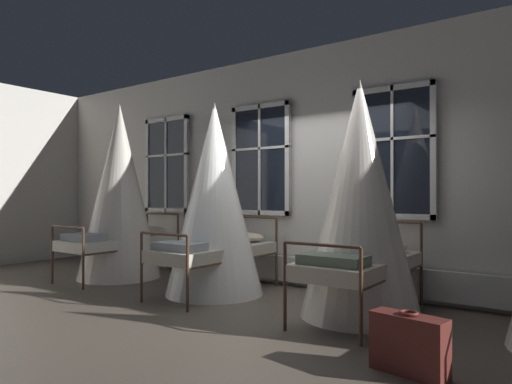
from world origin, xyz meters
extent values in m
plane|color=brown|center=(0.00, 0.00, 0.00)|extent=(22.01, 22.01, 0.00)
cube|color=silver|center=(0.00, 1.41, 1.73)|extent=(12.00, 0.10, 3.45)
cube|color=black|center=(-3.11, 1.30, 1.88)|extent=(1.07, 0.02, 1.70)
cube|color=silver|center=(-3.11, 1.30, 1.06)|extent=(1.07, 0.06, 0.07)
cube|color=silver|center=(-3.11, 1.30, 2.69)|extent=(1.07, 0.06, 0.07)
cube|color=silver|center=(-3.61, 1.30, 1.88)|extent=(0.07, 0.06, 1.70)
cube|color=silver|center=(-2.61, 1.30, 1.88)|extent=(0.07, 0.06, 1.70)
cube|color=silver|center=(-3.11, 1.30, 1.88)|extent=(0.04, 0.06, 1.70)
cube|color=silver|center=(-3.11, 1.30, 2.05)|extent=(1.07, 0.06, 0.04)
cube|color=black|center=(-1.04, 1.30, 1.88)|extent=(1.07, 0.02, 1.70)
cube|color=silver|center=(-1.04, 1.30, 1.06)|extent=(1.07, 0.06, 0.07)
cube|color=silver|center=(-1.04, 1.30, 2.69)|extent=(1.07, 0.06, 0.07)
cube|color=silver|center=(-1.54, 1.30, 1.88)|extent=(0.07, 0.06, 1.70)
cube|color=silver|center=(-0.53, 1.30, 1.88)|extent=(0.07, 0.06, 1.70)
cube|color=silver|center=(-1.04, 1.30, 1.88)|extent=(0.04, 0.06, 1.70)
cube|color=silver|center=(-1.04, 1.30, 2.05)|extent=(1.07, 0.06, 0.04)
cube|color=black|center=(1.04, 1.30, 1.88)|extent=(1.07, 0.02, 1.70)
cube|color=silver|center=(1.04, 1.30, 1.06)|extent=(1.07, 0.06, 0.07)
cube|color=silver|center=(1.04, 1.30, 2.69)|extent=(1.07, 0.06, 0.07)
cube|color=silver|center=(0.53, 1.30, 1.88)|extent=(0.07, 0.06, 1.70)
cube|color=silver|center=(1.54, 1.30, 1.88)|extent=(0.07, 0.06, 1.70)
cube|color=silver|center=(1.04, 1.30, 1.88)|extent=(0.04, 0.06, 1.70)
cube|color=silver|center=(1.04, 1.30, 2.05)|extent=(1.07, 0.06, 0.04)
cube|color=silver|center=(0.00, 1.28, 0.25)|extent=(6.82, 0.10, 0.36)
cylinder|color=#4C3323|center=(-3.49, 1.18, 0.50)|extent=(0.04, 0.04, 1.00)
cylinder|color=#4C3323|center=(-2.70, 1.18, 0.50)|extent=(0.04, 0.04, 1.00)
cylinder|color=#4C3323|center=(-3.49, -0.65, 0.43)|extent=(0.04, 0.04, 0.87)
cylinder|color=#4C3323|center=(-2.70, -0.65, 0.43)|extent=(0.04, 0.04, 0.87)
cylinder|color=#4C3323|center=(-3.49, 0.26, 0.49)|extent=(0.03, 1.83, 0.03)
cylinder|color=#4C3323|center=(-2.70, 0.26, 0.49)|extent=(0.03, 1.83, 0.03)
cylinder|color=#4C3323|center=(-3.09, 1.18, 1.00)|extent=(0.79, 0.03, 0.03)
cylinder|color=#4C3323|center=(-3.09, -0.65, 0.87)|extent=(0.79, 0.03, 0.03)
cube|color=silver|center=(-3.09, 0.26, 0.57)|extent=(0.81, 1.86, 0.16)
ellipsoid|color=#B7B2A3|center=(-3.09, 0.94, 0.72)|extent=(0.61, 0.40, 0.14)
cube|color=#8C939E|center=(-3.09, -0.39, 0.70)|extent=(0.65, 0.36, 0.10)
cone|color=silver|center=(-3.09, 0.26, 1.41)|extent=(1.31, 1.31, 2.81)
cylinder|color=#4C3323|center=(-1.43, 1.16, 0.50)|extent=(0.04, 0.04, 1.00)
cylinder|color=#4C3323|center=(-0.64, 1.16, 0.50)|extent=(0.04, 0.04, 1.00)
cylinder|color=#4C3323|center=(-1.43, -0.68, 0.43)|extent=(0.04, 0.04, 0.87)
cylinder|color=#4C3323|center=(-0.64, -0.68, 0.43)|extent=(0.04, 0.04, 0.87)
cylinder|color=#4C3323|center=(-1.43, 0.24, 0.49)|extent=(0.03, 1.83, 0.03)
cylinder|color=#4C3323|center=(-0.64, 0.24, 0.49)|extent=(0.03, 1.83, 0.03)
cylinder|color=#4C3323|center=(-1.04, 1.16, 1.00)|extent=(0.79, 0.03, 0.03)
cylinder|color=#4C3323|center=(-1.04, -0.68, 0.87)|extent=(0.79, 0.03, 0.03)
cube|color=#B7B2A3|center=(-1.04, 0.24, 0.57)|extent=(0.81, 1.86, 0.16)
ellipsoid|color=beige|center=(-1.04, 0.92, 0.72)|extent=(0.61, 0.40, 0.14)
cube|color=#8C939E|center=(-1.04, -0.42, 0.70)|extent=(0.65, 0.36, 0.10)
cone|color=white|center=(-1.04, 0.24, 1.29)|extent=(1.31, 1.31, 2.59)
cylinder|color=#4C3323|center=(0.62, 1.21, 0.50)|extent=(0.04, 0.04, 1.00)
cylinder|color=#4C3323|center=(1.42, 1.22, 0.50)|extent=(0.04, 0.04, 1.00)
cylinder|color=#4C3323|center=(0.64, -0.62, 0.43)|extent=(0.04, 0.04, 0.87)
cylinder|color=#4C3323|center=(1.43, -0.62, 0.43)|extent=(0.04, 0.04, 0.87)
cylinder|color=#4C3323|center=(0.63, 0.29, 0.49)|extent=(0.04, 1.83, 0.03)
cylinder|color=#4C3323|center=(1.42, 0.30, 0.49)|extent=(0.04, 1.83, 0.03)
cylinder|color=#4C3323|center=(1.02, 1.21, 1.00)|extent=(0.79, 0.04, 0.03)
cylinder|color=#4C3323|center=(1.03, -0.62, 0.87)|extent=(0.79, 0.04, 0.03)
cube|color=beige|center=(1.03, 0.30, 0.57)|extent=(0.82, 1.86, 0.16)
ellipsoid|color=beige|center=(1.02, 0.97, 0.72)|extent=(0.61, 0.40, 0.14)
cube|color=slate|center=(1.03, -0.36, 0.70)|extent=(0.66, 0.36, 0.10)
cone|color=silver|center=(1.03, 0.30, 1.31)|extent=(1.31, 1.31, 2.62)
cube|color=#5B231E|center=(1.97, -1.01, 0.22)|extent=(0.58, 0.29, 0.44)
cube|color=tan|center=(1.99, -0.91, 0.22)|extent=(0.50, 0.09, 0.03)
torus|color=#5B231E|center=(1.97, -1.01, 0.46)|extent=(0.17, 0.17, 0.02)
camera|label=1|loc=(3.07, -4.46, 1.34)|focal=32.35mm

